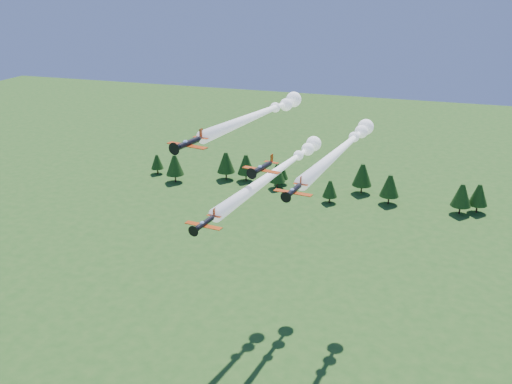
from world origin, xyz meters
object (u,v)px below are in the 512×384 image
(plane_right, at_px, (344,146))
(plane_slot, at_px, (262,168))
(plane_lead, at_px, (281,168))
(plane_left, at_px, (261,113))

(plane_right, relative_size, plane_slot, 5.99)
(plane_lead, relative_size, plane_left, 1.18)
(plane_lead, height_order, plane_right, plane_right)
(plane_slot, bearing_deg, plane_right, 65.66)
(plane_left, xyz_separation_m, plane_slot, (6.62, -19.82, -5.61))
(plane_right, bearing_deg, plane_lead, -159.36)
(plane_lead, distance_m, plane_right, 14.11)
(plane_left, bearing_deg, plane_lead, -30.63)
(plane_left, bearing_deg, plane_right, 3.56)
(plane_left, bearing_deg, plane_slot, -60.35)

